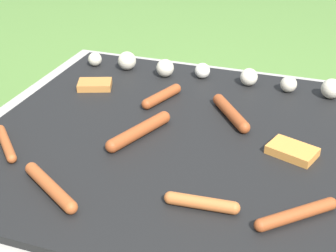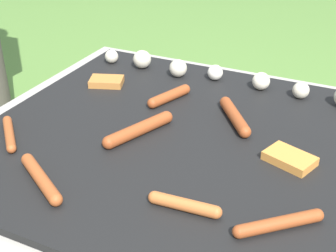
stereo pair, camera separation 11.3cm
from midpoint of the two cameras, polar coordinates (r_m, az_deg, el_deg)
ground_plane at (r=1.38m, az=-2.42°, el=-15.12°), size 14.00×14.00×0.00m
grill at (r=1.25m, az=-2.61°, el=-8.79°), size 0.99×0.99×0.39m
sausage_back_right at (r=0.89m, az=11.90°, el=-10.60°), size 0.14×0.13×0.02m
sausage_mid_right at (r=0.90m, az=0.49°, el=-9.47°), size 0.15×0.03×0.03m
sausage_front_right at (r=1.20m, az=5.00°, el=1.56°), size 0.12×0.16×0.03m
sausage_front_left at (r=1.12m, az=-6.40°, el=-0.68°), size 0.10×0.20×0.03m
sausage_back_center at (r=1.16m, az=-21.84°, el=-2.04°), size 0.12×0.12×0.02m
sausage_mid_left at (r=0.98m, az=-17.44°, el=-7.20°), size 0.17×0.11×0.03m
sausage_front_center at (r=1.29m, az=-3.26°, el=3.59°), size 0.07×0.15×0.03m
bread_slice_left at (r=1.39m, az=-11.23°, el=4.91°), size 0.11×0.10×0.02m
bread_slice_right at (r=1.07m, az=12.04°, el=-3.04°), size 0.12×0.10×0.02m
mushroom_row at (r=1.41m, az=2.50°, el=6.50°), size 0.78×0.08×0.06m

